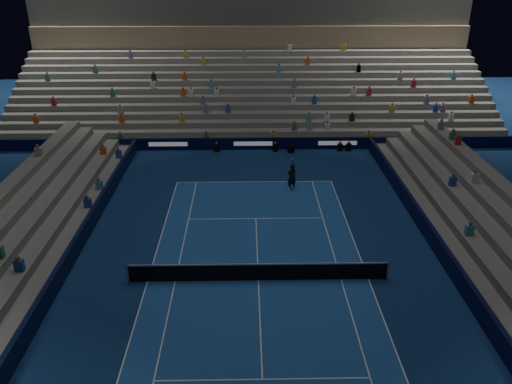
{
  "coord_description": "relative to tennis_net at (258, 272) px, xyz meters",
  "views": [
    {
      "loc": [
        -0.51,
        -20.39,
        14.55
      ],
      "look_at": [
        0.0,
        6.0,
        2.0
      ],
      "focal_mm": 34.93,
      "sensor_mm": 36.0,
      "label": 1
    }
  ],
  "objects": [
    {
      "name": "sponsor_barrier_east",
      "position": [
        9.7,
        0.0,
        -0.0
      ],
      "size": [
        0.25,
        37.0,
        1.0
      ],
      "primitive_type": "cube",
      "color": "black",
      "rests_on": "ground"
    },
    {
      "name": "tennis_player",
      "position": [
        2.52,
        10.56,
        0.44
      ],
      "size": [
        0.81,
        0.69,
        1.89
      ],
      "primitive_type": "imported",
      "rotation": [
        0.0,
        0.0,
        3.55
      ],
      "color": "black",
      "rests_on": "ground"
    },
    {
      "name": "court_surface",
      "position": [
        0.0,
        0.0,
        -0.5
      ],
      "size": [
        10.97,
        23.77,
        0.01
      ],
      "primitive_type": "cube",
      "color": "#1B4B97",
      "rests_on": "ground"
    },
    {
      "name": "ground",
      "position": [
        0.0,
        0.0,
        -0.5
      ],
      "size": [
        90.0,
        90.0,
        0.0
      ],
      "primitive_type": "plane",
      "color": "navy",
      "rests_on": "ground"
    },
    {
      "name": "broadcast_camera",
      "position": [
        3.1,
        17.82,
        -0.17
      ],
      "size": [
        0.62,
        1.02,
        0.66
      ],
      "color": "black",
      "rests_on": "ground"
    },
    {
      "name": "tennis_net",
      "position": [
        0.0,
        0.0,
        0.0
      ],
      "size": [
        12.9,
        0.1,
        1.1
      ],
      "color": "#B2B2B7",
      "rests_on": "ground"
    },
    {
      "name": "sponsor_barrier_west",
      "position": [
        -9.7,
        0.0,
        -0.0
      ],
      "size": [
        0.25,
        37.0,
        1.0
      ],
      "primitive_type": "cube",
      "color": "black",
      "rests_on": "ground"
    },
    {
      "name": "grandstand_main",
      "position": [
        0.0,
        27.9,
        2.87
      ],
      "size": [
        44.0,
        15.2,
        11.2
      ],
      "color": "slate",
      "rests_on": "ground"
    },
    {
      "name": "sponsor_barrier_far",
      "position": [
        0.0,
        18.5,
        -0.0
      ],
      "size": [
        44.0,
        0.25,
        1.0
      ],
      "primitive_type": "cube",
      "color": "black",
      "rests_on": "ground"
    }
  ]
}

